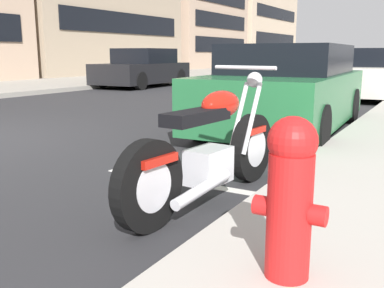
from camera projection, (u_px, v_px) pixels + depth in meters
sidewalk_far_curb at (112, 80)px, 19.87m from camera, size 120.00×5.00×0.14m
parking_stall_stripe at (200, 185)px, 4.18m from camera, size 0.12×2.20×0.01m
parked_motorcycle at (211, 151)px, 3.65m from camera, size 2.20×0.62×1.13m
parked_car_far_down_curb at (286, 90)px, 6.97m from camera, size 4.17×1.99×1.37m
parked_car_behind_motorcycle at (359, 75)px, 12.30m from camera, size 4.18×1.96×1.37m
crossing_truck at (326, 58)px, 34.27m from camera, size 2.33×4.94×1.81m
car_opposite_curb at (143, 69)px, 16.49m from camera, size 4.19×2.03×1.42m
fire_hydrant at (290, 194)px, 2.11m from camera, size 0.24×0.36×0.81m
townhouse_far_uphill at (161, 16)px, 36.47m from camera, size 10.01×11.56×8.64m
townhouse_mid_block at (227, 7)px, 46.80m from camera, size 13.19×11.49×12.20m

